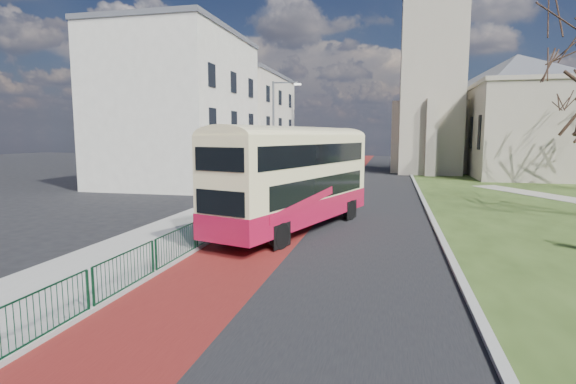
% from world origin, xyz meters
% --- Properties ---
extents(ground, '(160.00, 160.00, 0.00)m').
position_xyz_m(ground, '(0.00, 0.00, 0.00)').
color(ground, black).
rests_on(ground, ground).
extents(road_carriageway, '(9.00, 120.00, 0.01)m').
position_xyz_m(road_carriageway, '(1.50, 20.00, 0.01)').
color(road_carriageway, black).
rests_on(road_carriageway, ground).
extents(bus_lane, '(3.40, 120.00, 0.01)m').
position_xyz_m(bus_lane, '(-1.20, 20.00, 0.01)').
color(bus_lane, '#591414').
rests_on(bus_lane, ground).
extents(pavement_west, '(4.00, 120.00, 0.12)m').
position_xyz_m(pavement_west, '(-5.00, 20.00, 0.06)').
color(pavement_west, gray).
rests_on(pavement_west, ground).
extents(kerb_west, '(0.25, 120.00, 0.13)m').
position_xyz_m(kerb_west, '(-3.00, 20.00, 0.07)').
color(kerb_west, '#999993').
rests_on(kerb_west, ground).
extents(kerb_east, '(0.25, 80.00, 0.13)m').
position_xyz_m(kerb_east, '(6.10, 22.00, 0.07)').
color(kerb_east, '#999993').
rests_on(kerb_east, ground).
extents(pedestrian_railing, '(0.07, 24.00, 1.12)m').
position_xyz_m(pedestrian_railing, '(-2.95, 4.00, 0.55)').
color(pedestrian_railing, '#0D3A20').
rests_on(pedestrian_railing, ground).
extents(gothic_church, '(16.38, 18.00, 40.00)m').
position_xyz_m(gothic_church, '(12.56, 38.00, 13.13)').
color(gothic_church, '#9D9380').
rests_on(gothic_church, ground).
extents(street_block_near, '(10.30, 14.30, 13.00)m').
position_xyz_m(street_block_near, '(-14.00, 22.00, 6.51)').
color(street_block_near, beige).
rests_on(street_block_near, ground).
extents(street_block_far, '(10.30, 16.30, 11.50)m').
position_xyz_m(street_block_far, '(-14.00, 38.00, 5.76)').
color(street_block_far, beige).
rests_on(street_block_far, ground).
extents(streetlamp, '(2.13, 0.18, 8.00)m').
position_xyz_m(streetlamp, '(-4.35, 18.00, 4.59)').
color(streetlamp, gray).
rests_on(streetlamp, pavement_west).
extents(bus, '(5.52, 10.88, 4.44)m').
position_xyz_m(bus, '(-0.11, 5.26, 2.54)').
color(bus, '#A70F32').
rests_on(bus, ground).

